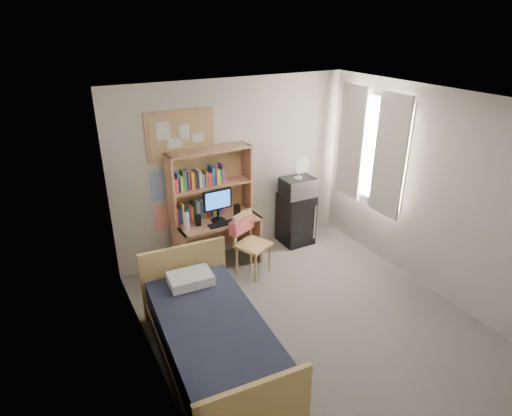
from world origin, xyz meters
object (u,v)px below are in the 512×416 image
mini_fridge (296,219)px  desk_fan (299,168)px  desk_chair (253,244)px  speaker_left (198,220)px  desk (217,242)px  bed (214,343)px  speaker_right (237,210)px  microwave (298,187)px  monitor (218,206)px  bulletin_board (180,134)px

mini_fridge → desk_fan: size_ratio=2.57×
desk_chair → mini_fridge: desk_chair is taller
mini_fridge → speaker_left: size_ratio=5.15×
desk → desk_chair: size_ratio=1.31×
bed → desk_fan: (2.22, 1.84, 0.98)m
desk → speaker_left: 0.54m
speaker_left → speaker_right: bearing=-0.0°
speaker_left → microwave: bearing=1.4°
monitor → speaker_right: bearing=-0.0°
bulletin_board → desk: size_ratio=0.80×
speaker_left → monitor: bearing=-0.0°
desk_chair → bed: (-1.19, -1.37, -0.17)m
desk_fan → speaker_right: bearing=-175.5°
monitor → microwave: size_ratio=0.91×
mini_fridge → bed: size_ratio=0.41×
bulletin_board → speaker_right: bulletin_board is taller
desk_chair → speaker_left: (-0.65, 0.37, 0.37)m
monitor → speaker_left: size_ratio=2.83×
monitor → desk_fan: (1.38, 0.09, 0.29)m
bulletin_board → mini_fridge: (1.72, -0.24, -1.51)m
bed → desk_fan: size_ratio=6.36×
desk_chair → desk_fan: 1.39m
bulletin_board → speaker_right: size_ratio=5.30×
bulletin_board → microwave: 1.99m
desk_chair → bed: bearing=-155.8°
bulletin_board → desk_chair: 1.79m
desk → mini_fridge: (1.38, 0.05, 0.04)m
bulletin_board → desk_fan: bulletin_board is taller
bed → speaker_right: speaker_right is taller
desk_chair → microwave: bearing=0.1°
mini_fridge → monitor: (-1.38, -0.11, 0.55)m
speaker_right → monitor: bearing=180.0°
microwave → mini_fridge: bearing=90.0°
bed → desk: bearing=68.9°
bulletin_board → speaker_right: 1.31m
speaker_right → bulletin_board: bearing=149.3°
desk_chair → speaker_left: size_ratio=5.70×
speaker_right → microwave: (1.08, 0.08, 0.13)m
desk_chair → speaker_right: (-0.05, 0.39, 0.38)m
bulletin_board → desk_chair: size_ratio=1.05×
desk_fan → microwave: bearing=90.2°
monitor → speaker_right: 0.33m
speaker_left → speaker_right: size_ratio=0.89×
monitor → desk_fan: bearing=1.7°
bed → monitor: (0.84, 1.75, 0.68)m
microwave → desk: bearing=-178.4°
desk_chair → speaker_right: speaker_right is taller
desk_chair → bed: size_ratio=0.45×
speaker_right → microwave: size_ratio=0.36×
bed → monitor: size_ratio=4.49×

